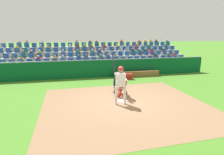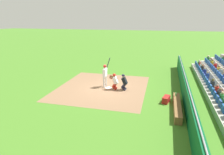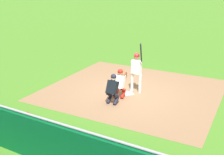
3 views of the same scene
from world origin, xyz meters
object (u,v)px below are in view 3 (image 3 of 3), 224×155
object	(u,v)px
batter_at_plate	(137,68)
equipment_duffel_bag	(29,122)
home_plate_umpire	(113,88)
catcher_crouching	(120,82)
water_bottle_on_bench	(19,121)
home_plate_marker	(128,93)

from	to	relation	value
batter_at_plate	equipment_duffel_bag	bearing A→B (deg)	-110.99
batter_at_plate	equipment_duffel_bag	size ratio (longest dim) A/B	2.90
home_plate_umpire	catcher_crouching	bearing A→B (deg)	93.61
water_bottle_on_bench	equipment_duffel_bag	distance (m)	0.70
home_plate_marker	home_plate_umpire	xyz separation A→B (m)	(-0.08, -1.27, 0.68)
batter_at_plate	home_plate_umpire	size ratio (longest dim) A/B	1.83
water_bottle_on_bench	equipment_duffel_bag	size ratio (longest dim) A/B	0.27
catcher_crouching	batter_at_plate	bearing A→B (deg)	68.29
batter_at_plate	home_plate_umpire	distance (m)	1.71
catcher_crouching	home_plate_umpire	world-z (taller)	catcher_crouching
catcher_crouching	water_bottle_on_bench	xyz separation A→B (m)	(-1.29, -4.49, -0.17)
catcher_crouching	home_plate_umpire	distance (m)	0.73
catcher_crouching	home_plate_umpire	bearing A→B (deg)	-86.39
water_bottle_on_bench	catcher_crouching	bearing A→B (deg)	73.92
water_bottle_on_bench	equipment_duffel_bag	world-z (taller)	water_bottle_on_bench
home_plate_marker	catcher_crouching	distance (m)	0.90
equipment_duffel_bag	catcher_crouching	bearing A→B (deg)	83.17
batter_at_plate	equipment_duffel_bag	world-z (taller)	batter_at_plate
catcher_crouching	water_bottle_on_bench	distance (m)	4.67
home_plate_marker	equipment_duffel_bag	distance (m)	4.74
catcher_crouching	equipment_duffel_bag	world-z (taller)	catcher_crouching
batter_at_plate	water_bottle_on_bench	distance (m)	5.65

